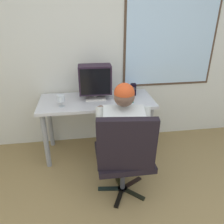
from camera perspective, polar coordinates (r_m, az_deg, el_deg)
wall_rear at (r=2.99m, az=-0.75°, el=15.86°), size 5.84×0.08×2.59m
desk at (r=2.81m, az=-3.90°, el=1.04°), size 1.40×0.62×0.75m
office_chair at (r=2.12m, az=3.21°, el=-10.48°), size 0.56×0.59×0.99m
person_seated at (r=2.32m, az=2.62°, el=-5.06°), size 0.56×0.84×1.19m
crt_monitor at (r=2.73m, az=-4.37°, el=8.14°), size 0.40×0.21×0.42m
wine_glass at (r=2.61m, az=-12.91°, el=3.30°), size 0.08×0.08×0.14m
desk_speaker at (r=2.90m, az=5.46°, el=5.77°), size 0.07×0.08×0.15m
cd_case at (r=2.72m, az=3.87°, el=2.89°), size 0.15×0.14×0.01m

